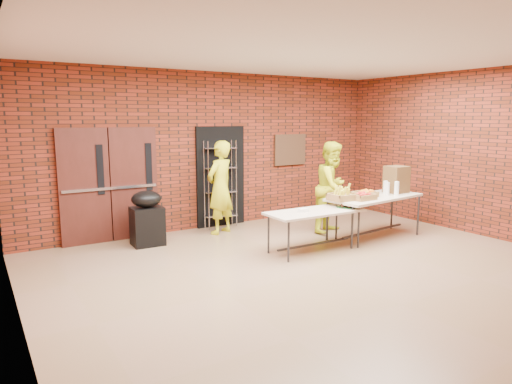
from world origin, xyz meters
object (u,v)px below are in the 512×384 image
Objects in this scene: table_right at (374,200)px; coffee_dispenser at (396,179)px; table_left at (315,214)px; volunteer_woman at (220,188)px; covered_grill at (147,218)px; volunteer_man at (333,187)px; wire_rack at (220,184)px.

coffee_dispenser is (0.68, 0.08, 0.33)m from table_right.
table_left is 3.29× the size of coffee_dispenser.
volunteer_woman is at bearing 148.97° from coffee_dispenser.
table_left is 1.51m from table_right.
volunteer_man is at bearing -14.01° from covered_grill.
table_left is 0.84× the size of table_right.
covered_grill is 0.54× the size of volunteer_woman.
volunteer_woman is at bearing 127.33° from volunteer_man.
coffee_dispenser reaches higher than table_right.
covered_grill reaches higher than table_right.
volunteer_woman is at bearing -105.37° from wire_rack.
wire_rack is 0.99× the size of volunteer_woman.
table_right is at bearing -22.98° from covered_grill.
volunteer_man is (1.71, -1.53, 0.00)m from wire_rack.
wire_rack is 3.45× the size of coffee_dispenser.
coffee_dispenser is 0.29× the size of volunteer_man.
covered_grill is 1.57m from volunteer_woman.
wire_rack is 0.88× the size of table_right.
table_right is 4.23m from covered_grill.
covered_grill is (-3.82, 1.81, -0.24)m from table_right.
volunteer_woman reaches higher than table_right.
covered_grill is 0.55× the size of volunteer_man.
table_left is (0.56, -2.39, -0.26)m from wire_rack.
covered_grill is at bearing 158.97° from coffee_dispenser.
volunteer_man is at bearing 126.71° from volunteer_woman.
table_left is 0.95× the size of volunteer_man.
covered_grill is at bearing 142.41° from table_left.
wire_rack reaches higher than coffee_dispenser.
coffee_dispenser is at bearing 124.60° from volunteer_woman.
wire_rack reaches higher than covered_grill.
wire_rack is at bearing 18.51° from covered_grill.
coffee_dispenser is 0.53× the size of covered_grill.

